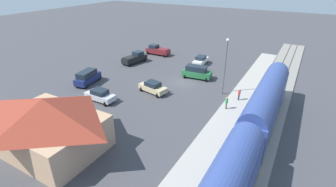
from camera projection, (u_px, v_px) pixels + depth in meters
name	position (u px, v px, depth m)	size (l,w,h in m)	color
ground_plane	(182.00, 82.00, 41.40)	(200.00, 200.00, 0.00)	#424247
railway_track	(271.00, 101.00, 35.14)	(4.80, 70.00, 0.30)	gray
platform	(242.00, 95.00, 36.90)	(3.20, 46.00, 0.30)	#A8A399
passenger_train	(248.00, 141.00, 22.24)	(2.93, 34.67, 4.98)	#33478C
station_building	(48.00, 123.00, 24.66)	(11.23, 8.31, 5.70)	tan
pedestrian_on_platform	(227.00, 102.00, 32.34)	(0.36, 0.36, 1.71)	brown
pedestrian_waiting_far	(239.00, 94.00, 34.63)	(0.36, 0.36, 1.71)	#333338
suv_green	(197.00, 72.00, 42.61)	(5.07, 2.78, 2.22)	#236638
sedan_white	(201.00, 60.00, 49.13)	(2.02, 4.57, 1.74)	white
pickup_black	(135.00, 58.00, 50.04)	(2.95, 5.67, 2.14)	black
pickup_maroon	(158.00, 50.00, 55.08)	(5.43, 2.55, 2.14)	maroon
suv_navy	(87.00, 77.00, 40.50)	(2.82, 5.17, 2.22)	navy
sedan_tan	(153.00, 87.00, 37.57)	(4.78, 2.92, 1.74)	#C6B284
sedan_silver	(100.00, 95.00, 35.09)	(4.53, 2.34, 1.74)	silver
light_pole_near_platform	(226.00, 61.00, 35.22)	(0.44, 0.44, 8.40)	#515156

